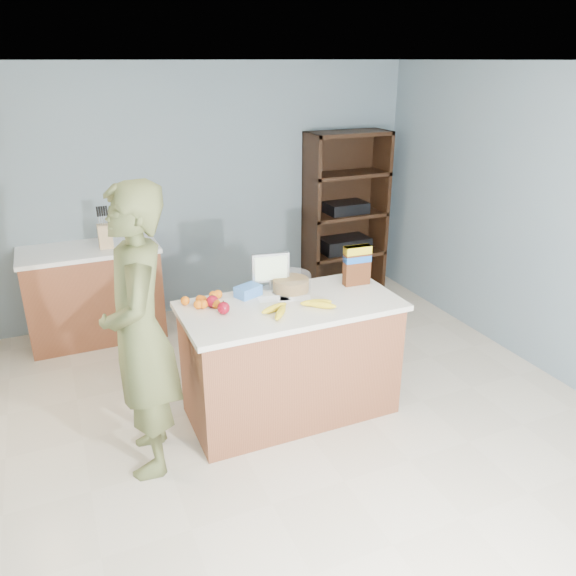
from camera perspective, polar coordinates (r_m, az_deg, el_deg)
name	(u,v)px	position (r m, az deg, el deg)	size (l,w,h in m)	color
floor	(307,432)	(4.20, 1.97, -14.43)	(4.50, 5.00, 0.02)	beige
walls	(311,210)	(3.48, 2.33, 7.96)	(4.52, 5.02, 2.51)	slate
counter_peninsula	(291,363)	(4.20, 0.27, -7.64)	(1.56, 0.76, 0.90)	brown
back_cabinet	(94,293)	(5.63, -19.08, -0.47)	(1.24, 0.62, 0.90)	brown
shelving_unit	(343,217)	(6.38, 5.64, 7.23)	(0.90, 0.40, 1.80)	black
person	(140,334)	(3.57, -14.82, -4.52)	(0.69, 0.45, 1.89)	brown
knife_block	(105,235)	(5.39, -18.09, 5.10)	(0.12, 0.10, 0.31)	tan
envelopes	(284,298)	(4.06, -0.36, -1.06)	(0.39, 0.22, 0.00)	white
bananas	(298,307)	(3.87, 1.03, -1.93)	(0.54, 0.25, 0.05)	yellow
apples	(218,305)	(3.89, -7.13, -1.68)	(0.12, 0.23, 0.09)	maroon
oranges	(205,300)	(4.00, -8.46, -1.24)	(0.31, 0.22, 0.06)	orange
blue_carton	(248,291)	(4.10, -4.08, -0.31)	(0.18, 0.12, 0.08)	blue
salad_bowl	(291,283)	(4.18, 0.29, 0.50)	(0.30, 0.30, 0.13)	#267219
tv	(271,269)	(4.17, -1.78, 1.93)	(0.28, 0.12, 0.28)	silver
cereal_box	(357,262)	(4.29, 7.03, 2.61)	(0.21, 0.09, 0.31)	#592B14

